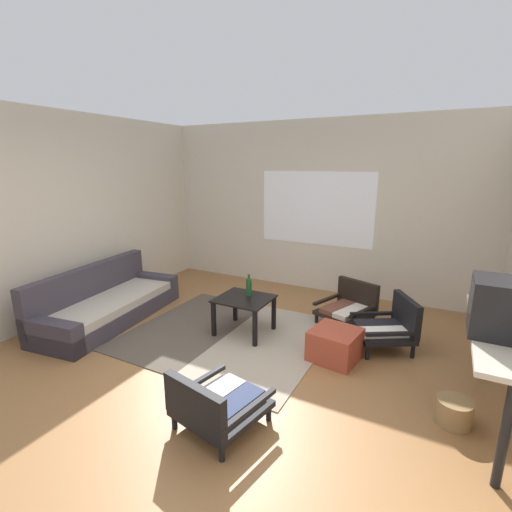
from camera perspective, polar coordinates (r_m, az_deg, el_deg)
The scene contains 15 objects.
ground_plane at distance 3.76m, azimuth -7.17°, elevation -18.43°, with size 7.80×7.80×0.00m, color olive.
far_wall_with_window at distance 5.97m, azimuth 9.53°, elevation 7.50°, with size 5.60×0.13×2.70m.
side_wall_left at distance 5.40m, azimuth -29.65°, elevation 5.17°, with size 0.12×6.60×2.70m, color beige.
area_rug at distance 4.56m, azimuth -4.41°, elevation -12.15°, with size 2.27×2.07×0.01m.
couch at distance 5.28m, azimuth -22.25°, elevation -6.95°, with size 1.05×2.13×0.71m.
coffee_table at distance 4.45m, azimuth -1.86°, elevation -7.60°, with size 0.64×0.58×0.46m.
armchair_by_window at distance 4.94m, azimuth 14.30°, elevation -7.53°, with size 0.77×0.77×0.53m.
armchair_striped_foreground at distance 3.05m, azimuth -6.39°, elevation -22.07°, with size 0.71×0.73×0.50m.
armchair_corner at distance 4.42m, azimuth 20.15°, elevation -10.11°, with size 0.79×0.80×0.59m.
ottoman_orange at distance 4.06m, azimuth 12.24°, elevation -13.37°, with size 0.47×0.47×0.33m, color #993D28.
console_shelf at distance 3.42m, azimuth 33.89°, elevation -10.84°, with size 0.43×1.54×0.80m.
crt_television at distance 3.22m, azimuth 34.74°, elevation -6.78°, with size 0.49×0.40×0.42m.
clay_vase at distance 3.70m, azimuth 33.78°, elevation -5.86°, with size 0.25×0.25×0.30m.
glass_bottle at distance 4.47m, azimuth -1.11°, elevation -4.83°, with size 0.07×0.07×0.27m.
wicker_basket at distance 3.53m, azimuth 28.49°, elevation -20.61°, with size 0.27×0.27×0.21m, color olive.
Camera 1 is at (1.86, -2.58, 2.02)m, focal length 25.60 mm.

